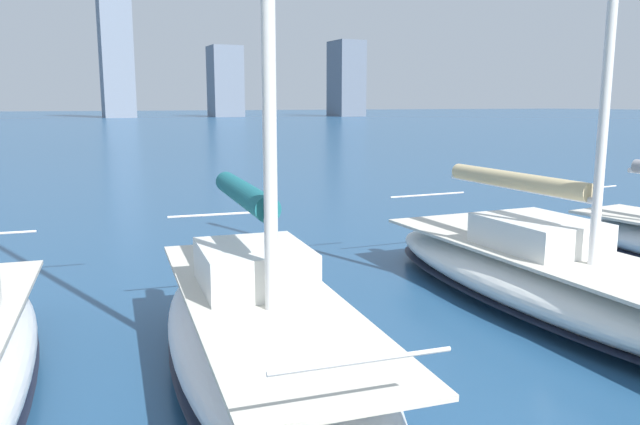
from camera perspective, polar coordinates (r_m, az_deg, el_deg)
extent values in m
cube|color=slate|center=(172.76, 2.41, 12.11)|extent=(7.41, 9.23, 20.00)
cube|color=slate|center=(168.26, -8.65, 11.75)|extent=(7.95, 7.75, 18.15)
cube|color=gray|center=(164.33, -18.22, 14.90)|extent=(7.38, 7.60, 38.09)
cylinder|color=silver|center=(17.72, 23.69, 2.06)|extent=(1.86, 0.18, 0.04)
ellipsoid|color=white|center=(11.89, 20.97, -6.14)|extent=(2.99, 9.50, 0.96)
ellipsoid|color=black|center=(11.96, 20.89, -7.36)|extent=(3.01, 9.55, 0.10)
cube|color=beige|center=(11.76, 21.12, -3.76)|extent=(2.47, 8.36, 0.06)
cube|color=silver|center=(12.10, 19.35, -1.81)|extent=(1.68, 2.12, 0.55)
cylinder|color=silver|center=(12.49, 17.37, 2.27)|extent=(0.25, 3.96, 0.12)
cylinder|color=#C6B284|center=(12.48, 17.40, 2.82)|extent=(0.44, 3.65, 0.32)
cylinder|color=silver|center=(14.92, 9.84, 1.60)|extent=(2.02, 0.10, 0.04)
ellipsoid|color=white|center=(8.20, -5.29, -11.92)|extent=(3.11, 7.45, 1.18)
ellipsoid|color=black|center=(8.33, -5.25, -14.00)|extent=(3.12, 7.49, 0.10)
cube|color=beige|center=(7.99, -5.36, -7.78)|extent=(2.60, 6.54, 0.06)
cube|color=silver|center=(8.31, -6.09, -4.90)|extent=(1.55, 1.74, 0.55)
cylinder|color=silver|center=(8.67, -6.96, 0.94)|extent=(0.47, 3.03, 0.12)
cylinder|color=#19606B|center=(8.66, -6.98, 1.72)|extent=(0.64, 2.81, 0.32)
cylinder|color=silver|center=(4.83, 3.92, -13.39)|extent=(1.48, 0.21, 0.04)
cylinder|color=silver|center=(10.98, -9.32, -0.18)|extent=(1.71, 0.24, 0.04)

